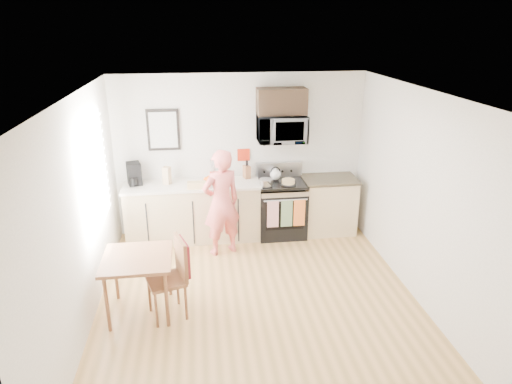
{
  "coord_description": "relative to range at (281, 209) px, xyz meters",
  "views": [
    {
      "loc": [
        -0.67,
        -4.81,
        3.33
      ],
      "look_at": [
        0.09,
        1.0,
        1.13
      ],
      "focal_mm": 32.0,
      "sensor_mm": 36.0,
      "label": 1
    }
  ],
  "objects": [
    {
      "name": "wall_art",
      "position": [
        -1.83,
        0.3,
        1.31
      ],
      "size": [
        0.5,
        0.04,
        0.65
      ],
      "color": "black",
      "rests_on": "back_wall"
    },
    {
      "name": "back_wall",
      "position": [
        -0.63,
        0.32,
        0.86
      ],
      "size": [
        4.0,
        0.04,
        2.6
      ],
      "primitive_type": "cube",
      "color": "beige",
      "rests_on": "floor"
    },
    {
      "name": "ceiling",
      "position": [
        -0.63,
        -1.98,
        2.16
      ],
      "size": [
        4.0,
        4.6,
        0.04
      ],
      "primitive_type": "cube",
      "color": "silver",
      "rests_on": "back_wall"
    },
    {
      "name": "front_wall",
      "position": [
        -0.63,
        -4.28,
        0.86
      ],
      "size": [
        4.0,
        0.04,
        2.6
      ],
      "primitive_type": "cube",
      "color": "beige",
      "rests_on": "floor"
    },
    {
      "name": "coffee_maker",
      "position": [
        -2.31,
        0.11,
        0.67
      ],
      "size": [
        0.25,
        0.32,
        0.35
      ],
      "rotation": [
        0.0,
        0.0,
        0.27
      ],
      "color": "black",
      "rests_on": "countertop_left"
    },
    {
      "name": "right_wall",
      "position": [
        1.37,
        -1.98,
        0.86
      ],
      "size": [
        0.04,
        4.6,
        2.6
      ],
      "primitive_type": "cube",
      "color": "beige",
      "rests_on": "floor"
    },
    {
      "name": "fruit_bowl",
      "position": [
        -1.16,
        0.05,
        0.55
      ],
      "size": [
        0.24,
        0.24,
        0.11
      ],
      "color": "white",
      "rests_on": "countertop_left"
    },
    {
      "name": "kettle",
      "position": [
        -0.09,
        0.09,
        0.58
      ],
      "size": [
        0.18,
        0.18,
        0.22
      ],
      "color": "white",
      "rests_on": "range"
    },
    {
      "name": "cabinet_left",
      "position": [
        -1.43,
        0.02,
        0.01
      ],
      "size": [
        2.1,
        0.6,
        0.9
      ],
      "primitive_type": "cube",
      "color": "#D4B087",
      "rests_on": "floor"
    },
    {
      "name": "milk_carton",
      "position": [
        -1.81,
        0.08,
        0.64
      ],
      "size": [
        0.14,
        0.14,
        0.28
      ],
      "primitive_type": "cube",
      "rotation": [
        0.0,
        0.0,
        -0.43
      ],
      "color": "tan",
      "rests_on": "countertop_left"
    },
    {
      "name": "cabinet_right",
      "position": [
        0.8,
        0.02,
        0.01
      ],
      "size": [
        0.84,
        0.6,
        0.9
      ],
      "primitive_type": "cube",
      "color": "#D4B087",
      "rests_on": "floor"
    },
    {
      "name": "bread_bag",
      "position": [
        -1.35,
        -0.19,
        0.55
      ],
      "size": [
        0.28,
        0.14,
        0.1
      ],
      "primitive_type": "cube",
      "rotation": [
        0.0,
        0.0,
        -0.03
      ],
      "color": "tan",
      "rests_on": "countertop_left"
    },
    {
      "name": "wall_trivet",
      "position": [
        -0.58,
        0.31,
        0.86
      ],
      "size": [
        0.2,
        0.02,
        0.2
      ],
      "primitive_type": "cube",
      "color": "#A6220E",
      "rests_on": "back_wall"
    },
    {
      "name": "countertop_left",
      "position": [
        -1.43,
        0.02,
        0.48
      ],
      "size": [
        2.14,
        0.64,
        0.04
      ],
      "primitive_type": "cube",
      "color": "silver",
      "rests_on": "cabinet_left"
    },
    {
      "name": "person",
      "position": [
        -1.0,
        -0.53,
        0.38
      ],
      "size": [
        0.7,
        0.58,
        1.63
      ],
      "primitive_type": "imported",
      "rotation": [
        0.0,
        0.0,
        3.52
      ],
      "color": "#D73B3B",
      "rests_on": "floor"
    },
    {
      "name": "countertop_right",
      "position": [
        0.8,
        0.02,
        0.48
      ],
      "size": [
        0.88,
        0.64,
        0.04
      ],
      "primitive_type": "cube",
      "color": "black",
      "rests_on": "cabinet_right"
    },
    {
      "name": "chair",
      "position": [
        -1.62,
        -2.01,
        0.2
      ],
      "size": [
        0.56,
        0.52,
        0.98
      ],
      "rotation": [
        0.0,
        0.0,
        0.31
      ],
      "color": "brown",
      "rests_on": "floor"
    },
    {
      "name": "knife_block",
      "position": [
        -0.54,
        0.2,
        0.61
      ],
      "size": [
        0.13,
        0.15,
        0.2
      ],
      "primitive_type": "cube",
      "rotation": [
        0.0,
        0.0,
        0.29
      ],
      "color": "brown",
      "rests_on": "countertop_left"
    },
    {
      "name": "utensil_crock",
      "position": [
        -1.08,
        0.16,
        0.64
      ],
      "size": [
        0.11,
        0.11,
        0.33
      ],
      "color": "#A6220E",
      "rests_on": "countertop_left"
    },
    {
      "name": "dining_table",
      "position": [
        -2.07,
        -1.93,
        0.23
      ],
      "size": [
        0.8,
        0.8,
        0.75
      ],
      "rotation": [
        0.0,
        0.0,
        0.01
      ],
      "color": "brown",
      "rests_on": "floor"
    },
    {
      "name": "window",
      "position": [
        -2.59,
        -1.18,
        1.11
      ],
      "size": [
        0.06,
        1.4,
        1.5
      ],
      "color": "silver",
      "rests_on": "left_wall"
    },
    {
      "name": "cake",
      "position": [
        0.08,
        -0.15,
        0.53
      ],
      "size": [
        0.25,
        0.25,
        0.08
      ],
      "color": "black",
      "rests_on": "range"
    },
    {
      "name": "pot",
      "position": [
        -0.28,
        -0.17,
        0.54
      ],
      "size": [
        0.21,
        0.36,
        0.11
      ],
      "rotation": [
        0.0,
        0.0,
        0.17
      ],
      "color": "#A7A7AB",
      "rests_on": "range"
    },
    {
      "name": "floor",
      "position": [
        -0.63,
        -1.98,
        -0.44
      ],
      "size": [
        4.6,
        4.6,
        0.0
      ],
      "primitive_type": "plane",
      "color": "olive",
      "rests_on": "ground"
    },
    {
      "name": "upper_cabinet",
      "position": [
        -0.0,
        0.15,
        1.74
      ],
      "size": [
        0.76,
        0.35,
        0.4
      ],
      "primitive_type": "cube",
      "color": "black",
      "rests_on": "back_wall"
    },
    {
      "name": "left_wall",
      "position": [
        -2.63,
        -1.98,
        0.86
      ],
      "size": [
        0.04,
        4.6,
        2.6
      ],
      "primitive_type": "cube",
      "color": "beige",
      "rests_on": "floor"
    },
    {
      "name": "microwave",
      "position": [
        -0.0,
        0.1,
        1.32
      ],
      "size": [
        0.76,
        0.51,
        0.42
      ],
      "primitive_type": "imported",
      "color": "#A7A7AB",
      "rests_on": "back_wall"
    },
    {
      "name": "range",
      "position": [
        0.0,
        0.0,
        0.0
      ],
      "size": [
        0.76,
        0.7,
        1.16
      ],
      "color": "black",
      "rests_on": "floor"
    }
  ]
}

